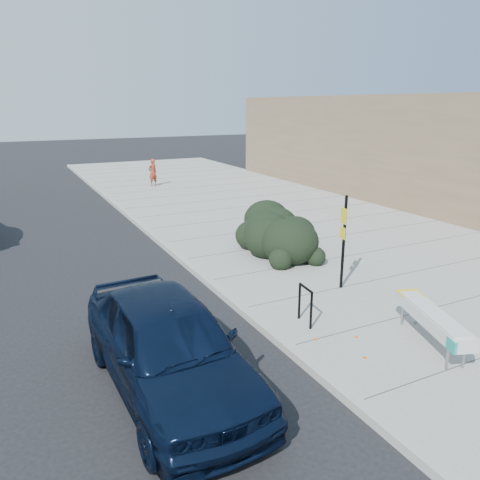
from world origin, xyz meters
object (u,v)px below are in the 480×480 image
at_px(sign_post, 343,236).
at_px(sedan_navy, 168,344).
at_px(bike_rack, 305,302).
at_px(pedestrian, 153,172).
at_px(bench, 432,318).

bearing_deg(sign_post, sedan_navy, -144.90).
bearing_deg(bike_rack, pedestrian, 89.50).
height_order(sign_post, pedestrian, sign_post).
height_order(bench, sedan_navy, sedan_navy).
xyz_separation_m(bench, pedestrian, (0.57, 20.60, 0.22)).
distance_m(bike_rack, sign_post, 2.54).
xyz_separation_m(bench, sedan_navy, (-5.00, 1.12, 0.14)).
height_order(bench, sign_post, sign_post).
bearing_deg(bench, pedestrian, 108.40).
height_order(bench, bike_rack, bike_rack).
relative_size(bike_rack, sedan_navy, 0.17).
xyz_separation_m(bike_rack, sign_post, (2.01, 1.30, 0.87)).
relative_size(bench, sedan_navy, 0.47).
xyz_separation_m(bench, bike_rack, (-1.68, 1.88, -0.05)).
xyz_separation_m(bike_rack, pedestrian, (2.26, 18.72, 0.27)).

